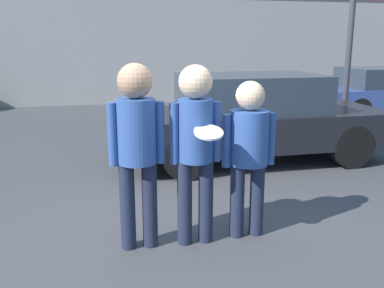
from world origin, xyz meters
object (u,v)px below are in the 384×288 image
object	(u,v)px
person_left	(137,139)
parked_car_near	(253,118)
person_middle_with_frisbee	(196,139)
person_right	(249,146)

from	to	relation	value
person_left	parked_car_near	size ratio (longest dim) A/B	0.41
person_left	person_middle_with_frisbee	world-z (taller)	person_left
person_right	parked_car_near	size ratio (longest dim) A/B	0.37
person_right	person_left	bearing A→B (deg)	-179.36
person_middle_with_frisbee	parked_car_near	bearing A→B (deg)	59.06
person_left	parked_car_near	bearing A→B (deg)	50.99
person_left	person_right	bearing A→B (deg)	0.64
person_right	parked_car_near	distance (m)	3.01
person_left	person_middle_with_frisbee	xyz separation A→B (m)	(0.57, -0.03, -0.02)
parked_car_near	person_right	bearing A→B (deg)	-112.00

